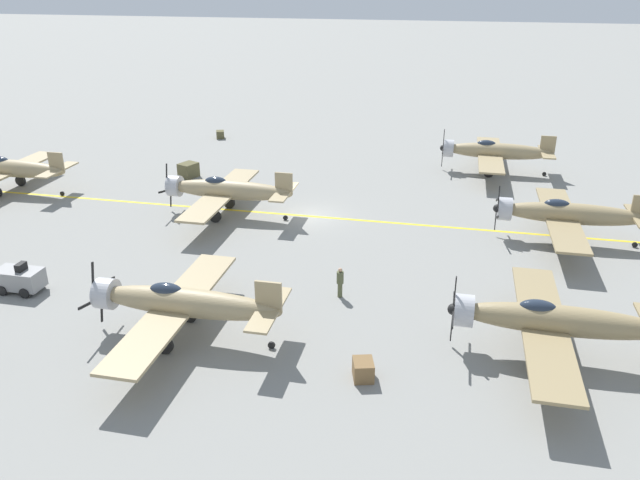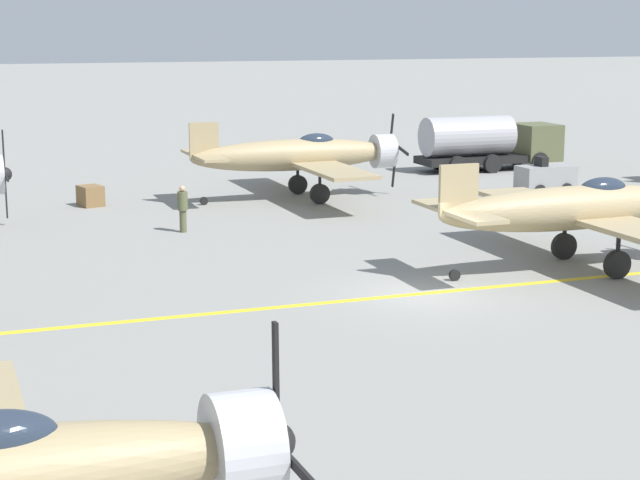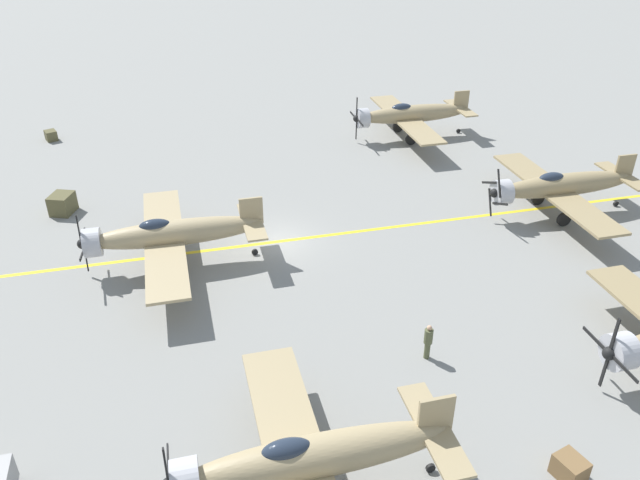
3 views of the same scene
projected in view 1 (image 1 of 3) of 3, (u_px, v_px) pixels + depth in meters
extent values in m
plane|color=gray|center=(310.00, 216.00, 46.84)|extent=(400.00, 400.00, 0.00)
cube|color=yellow|center=(310.00, 216.00, 46.83)|extent=(0.30, 160.00, 0.01)
ellipsoid|color=#99845C|center=(574.00, 214.00, 41.60)|extent=(1.50, 9.50, 1.42)
cylinder|color=#B7B7BC|center=(505.00, 209.00, 42.47)|extent=(1.58, 0.90, 1.58)
ellipsoid|color=#232D3D|center=(557.00, 205.00, 41.60)|extent=(0.80, 1.70, 0.76)
cube|color=#99845C|center=(561.00, 218.00, 41.88)|extent=(12.00, 2.10, 0.16)
cube|color=#99845C|center=(640.00, 216.00, 40.74)|extent=(4.40, 1.10, 0.12)
sphere|color=black|center=(497.00, 208.00, 42.57)|extent=(0.56, 0.56, 0.56)
cube|color=black|center=(497.00, 200.00, 43.15)|extent=(1.66, 0.06, 0.82)
cube|color=black|center=(499.00, 199.00, 41.93)|extent=(0.82, 0.06, 1.66)
cube|color=black|center=(497.00, 217.00, 41.98)|extent=(1.66, 0.06, 0.82)
cube|color=black|center=(496.00, 217.00, 43.20)|extent=(0.82, 0.06, 1.66)
cylinder|color=black|center=(562.00, 235.00, 40.79)|extent=(0.14, 0.14, 1.26)
cylinder|color=black|center=(561.00, 244.00, 41.04)|extent=(0.22, 0.90, 0.90)
cylinder|color=black|center=(557.00, 218.00, 43.48)|extent=(0.14, 0.14, 1.26)
cylinder|color=black|center=(555.00, 227.00, 43.73)|extent=(0.22, 0.90, 0.90)
cylinder|color=black|center=(635.00, 245.00, 41.53)|extent=(0.12, 0.36, 0.36)
ellipsoid|color=tan|center=(499.00, 151.00, 55.98)|extent=(1.50, 9.50, 1.42)
cylinder|color=#B7B7BC|center=(449.00, 148.00, 56.85)|extent=(1.57, 0.90, 1.58)
ellipsoid|color=#232D3D|center=(487.00, 144.00, 55.98)|extent=(0.80, 1.70, 0.76)
cube|color=tan|center=(490.00, 154.00, 56.27)|extent=(12.00, 2.10, 0.16)
cube|color=tan|center=(547.00, 152.00, 55.12)|extent=(4.40, 1.10, 0.12)
cube|color=tan|center=(548.00, 145.00, 54.86)|extent=(0.14, 1.30, 1.60)
sphere|color=black|center=(443.00, 148.00, 56.95)|extent=(0.56, 0.56, 0.56)
cube|color=black|center=(444.00, 139.00, 56.62)|extent=(0.18, 0.06, 1.75)
cube|color=black|center=(443.00, 150.00, 56.16)|extent=(1.75, 0.06, 0.18)
cube|color=black|center=(442.00, 157.00, 57.28)|extent=(0.18, 0.06, 1.75)
cube|color=black|center=(443.00, 146.00, 57.74)|extent=(1.75, 0.06, 0.18)
cylinder|color=black|center=(490.00, 166.00, 55.17)|extent=(0.14, 0.14, 1.26)
cylinder|color=black|center=(489.00, 173.00, 55.43)|extent=(0.22, 0.90, 0.90)
cylinder|color=black|center=(489.00, 157.00, 57.86)|extent=(0.14, 0.14, 1.26)
cylinder|color=black|center=(488.00, 163.00, 58.11)|extent=(0.22, 0.90, 0.90)
cylinder|color=black|center=(544.00, 174.00, 55.92)|extent=(0.12, 0.36, 0.36)
ellipsoid|color=#958158|center=(562.00, 321.00, 28.94)|extent=(1.50, 9.50, 1.42)
cylinder|color=#B7B7BC|center=(464.00, 310.00, 29.81)|extent=(1.57, 0.90, 1.58)
ellipsoid|color=#232D3D|center=(538.00, 307.00, 28.94)|extent=(0.80, 1.70, 0.76)
cube|color=#958158|center=(544.00, 325.00, 29.22)|extent=(12.00, 2.10, 0.16)
sphere|color=black|center=(453.00, 309.00, 29.91)|extent=(0.56, 0.56, 0.56)
cube|color=black|center=(453.00, 318.00, 29.12)|extent=(1.75, 0.06, 0.15)
cube|color=black|center=(452.00, 325.00, 30.25)|extent=(0.15, 0.06, 1.75)
cube|color=black|center=(454.00, 301.00, 30.69)|extent=(1.75, 0.06, 0.15)
cube|color=black|center=(455.00, 293.00, 29.56)|extent=(0.15, 0.06, 1.75)
cylinder|color=black|center=(545.00, 354.00, 28.13)|extent=(0.14, 0.14, 1.26)
cylinder|color=black|center=(543.00, 366.00, 28.38)|extent=(0.22, 0.90, 0.90)
cylinder|color=black|center=(538.00, 321.00, 30.82)|extent=(0.14, 0.14, 1.26)
cylinder|color=black|center=(537.00, 332.00, 31.07)|extent=(0.22, 0.90, 0.90)
ellipsoid|color=tan|center=(13.00, 168.00, 51.11)|extent=(1.50, 9.50, 1.42)
ellipsoid|color=#232D3D|center=(0.00, 161.00, 51.11)|extent=(0.80, 1.70, 0.76)
cube|color=tan|center=(6.00, 172.00, 51.39)|extent=(12.00, 2.10, 0.16)
cube|color=tan|center=(57.00, 170.00, 50.25)|extent=(4.40, 1.10, 0.12)
cube|color=tan|center=(56.00, 162.00, 49.99)|extent=(0.14, 1.30, 1.60)
cylinder|color=black|center=(19.00, 174.00, 52.99)|extent=(0.14, 0.14, 1.26)
cylinder|color=black|center=(21.00, 181.00, 53.24)|extent=(0.22, 0.90, 0.90)
cylinder|color=black|center=(62.00, 193.00, 51.04)|extent=(0.12, 0.36, 0.36)
ellipsoid|color=tan|center=(231.00, 190.00, 46.12)|extent=(1.50, 9.50, 1.42)
cylinder|color=#B7B7BC|center=(175.00, 186.00, 46.99)|extent=(1.58, 0.90, 1.58)
ellipsoid|color=#232D3D|center=(216.00, 182.00, 46.12)|extent=(0.80, 1.70, 0.76)
cube|color=tan|center=(221.00, 194.00, 46.40)|extent=(12.00, 2.10, 0.16)
cube|color=tan|center=(284.00, 192.00, 45.26)|extent=(4.40, 1.10, 0.12)
cube|color=tan|center=(284.00, 183.00, 45.00)|extent=(0.14, 1.30, 1.60)
sphere|color=black|center=(169.00, 185.00, 47.08)|extent=(0.56, 0.56, 0.56)
cube|color=black|center=(167.00, 175.00, 46.58)|extent=(0.49, 0.06, 1.74)
cube|color=black|center=(164.00, 191.00, 46.39)|extent=(1.74, 0.06, 0.49)
cube|color=black|center=(171.00, 195.00, 47.58)|extent=(0.49, 0.06, 1.74)
cube|color=black|center=(173.00, 180.00, 47.78)|extent=(1.74, 0.06, 0.49)
cylinder|color=black|center=(215.00, 208.00, 45.31)|extent=(0.14, 0.14, 1.26)
cylinder|color=black|center=(215.00, 216.00, 45.56)|extent=(0.22, 0.90, 0.90)
cylinder|color=black|center=(229.00, 195.00, 48.00)|extent=(0.14, 0.14, 1.26)
cylinder|color=black|center=(229.00, 203.00, 48.25)|extent=(0.22, 0.90, 0.90)
cylinder|color=black|center=(285.00, 218.00, 46.05)|extent=(0.12, 0.36, 0.36)
ellipsoid|color=tan|center=(189.00, 303.00, 30.50)|extent=(1.50, 9.50, 1.42)
cylinder|color=#B7B7BC|center=(106.00, 293.00, 31.37)|extent=(1.58, 0.90, 1.58)
ellipsoid|color=#232D3D|center=(166.00, 290.00, 30.50)|extent=(0.80, 1.70, 0.76)
cube|color=tan|center=(175.00, 307.00, 30.78)|extent=(12.00, 2.10, 0.16)
cube|color=tan|center=(269.00, 309.00, 29.64)|extent=(4.40, 1.10, 0.12)
cube|color=tan|center=(269.00, 297.00, 29.38)|extent=(0.14, 1.30, 1.60)
sphere|color=black|center=(97.00, 292.00, 31.47)|extent=(0.56, 0.56, 0.56)
cube|color=black|center=(93.00, 279.00, 30.96)|extent=(0.50, 0.06, 1.74)
cube|color=black|center=(89.00, 304.00, 30.77)|extent=(1.74, 0.06, 0.50)
cube|color=black|center=(102.00, 306.00, 31.97)|extent=(0.50, 0.06, 1.74)
cube|color=black|center=(106.00, 282.00, 32.16)|extent=(1.74, 0.06, 0.50)
cylinder|color=black|center=(163.00, 334.00, 29.69)|extent=(0.14, 0.14, 1.26)
cylinder|color=black|center=(164.00, 345.00, 29.94)|extent=(0.22, 0.90, 0.90)
cylinder|color=black|center=(188.00, 304.00, 32.38)|extent=(0.14, 0.14, 1.26)
cylinder|color=black|center=(189.00, 314.00, 32.63)|extent=(0.22, 0.90, 0.90)
cylinder|color=black|center=(272.00, 345.00, 30.43)|extent=(0.12, 0.36, 0.36)
cube|color=gray|center=(20.00, 278.00, 35.63)|extent=(1.40, 2.60, 1.10)
cube|color=black|center=(21.00, 267.00, 35.27)|extent=(0.70, 0.36, 0.44)
cylinder|color=black|center=(2.00, 291.00, 35.35)|extent=(0.20, 0.60, 0.60)
cylinder|color=black|center=(18.00, 280.00, 36.58)|extent=(0.20, 0.60, 0.60)
cylinder|color=black|center=(25.00, 293.00, 35.07)|extent=(0.20, 0.60, 0.60)
cylinder|color=black|center=(40.00, 282.00, 36.30)|extent=(0.20, 0.60, 0.60)
cylinder|color=#515638|center=(340.00, 290.00, 35.15)|extent=(0.27, 0.27, 0.86)
cylinder|color=#515638|center=(340.00, 277.00, 34.84)|extent=(0.39, 0.39, 0.71)
sphere|color=tan|center=(340.00, 270.00, 34.65)|extent=(0.23, 0.23, 0.23)
cube|color=brown|center=(189.00, 170.00, 55.42)|extent=(1.90, 1.76, 1.28)
cube|color=brown|center=(363.00, 370.00, 28.10)|extent=(1.29, 1.16, 0.90)
cube|color=brown|center=(220.00, 135.00, 68.35)|extent=(1.22, 1.13, 0.83)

